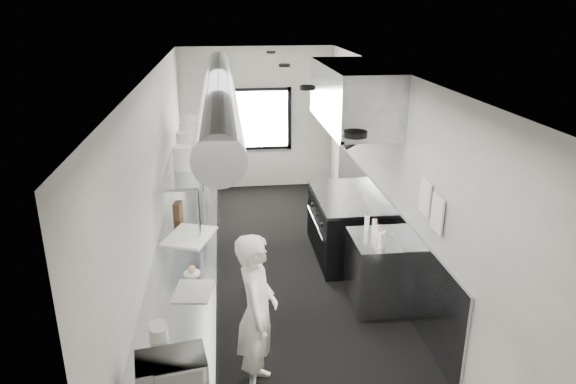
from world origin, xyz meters
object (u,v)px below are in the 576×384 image
object	(u,v)px
microwave	(172,374)
squeeze_bottle_d	(374,226)
plate_stack_b	(186,145)
far_work_table	(200,179)
cutting_board	(189,236)
squeeze_bottle_a	(381,240)
knife_block	(178,211)
squeeze_bottle_e	(367,223)
squeeze_bottle_c	(377,232)
deli_tub_b	(157,329)
prep_counter	(189,275)
plate_stack_c	(189,135)
exhaust_hood	(353,95)
small_plate	(192,273)
plate_stack_a	(183,158)
plate_stack_d	(190,128)
deli_tub_a	(159,333)
bottle_station	(377,272)
pass_shelf	(187,156)
line_cook	(257,313)
range	(343,226)
squeeze_bottle_b	(383,238)

from	to	relation	value
microwave	squeeze_bottle_d	distance (m)	3.40
plate_stack_b	far_work_table	bearing A→B (deg)	89.30
cutting_board	squeeze_bottle_a	size ratio (longest dim) A/B	3.43
knife_block	squeeze_bottle_e	distance (m)	2.46
microwave	squeeze_bottle_c	world-z (taller)	microwave
deli_tub_b	prep_counter	bearing A→B (deg)	85.56
deli_tub_b	knife_block	xyz separation A→B (m)	(-0.01, 2.60, 0.06)
deli_tub_b	plate_stack_c	size ratio (longest dim) A/B	0.40
exhaust_hood	squeeze_bottle_c	world-z (taller)	exhaust_hood
far_work_table	squeeze_bottle_e	bearing A→B (deg)	-58.59
far_work_table	small_plate	distance (m)	4.53
plate_stack_a	plate_stack_d	size ratio (longest dim) A/B	0.77
deli_tub_a	squeeze_bottle_c	world-z (taller)	squeeze_bottle_c
plate_stack_b	prep_counter	bearing A→B (deg)	-88.72
prep_counter	plate_stack_c	distance (m)	2.25
small_plate	squeeze_bottle_d	distance (m)	2.33
prep_counter	bottle_station	size ratio (longest dim) A/B	6.67
pass_shelf	squeeze_bottle_e	distance (m)	2.72
prep_counter	squeeze_bottle_d	distance (m)	2.35
microwave	squeeze_bottle_a	distance (m)	3.06
plate_stack_d	squeeze_bottle_c	size ratio (longest dim) A/B	2.41
bottle_station	knife_block	xyz separation A→B (m)	(-2.45, 0.94, 0.56)
bottle_station	plate_stack_d	bearing A→B (deg)	133.22
bottle_station	far_work_table	world-z (taller)	same
far_work_table	line_cook	world-z (taller)	line_cook
small_plate	plate_stack_a	xyz separation A→B (m)	(-0.14, 1.56, 0.81)
plate_stack_d	prep_counter	bearing A→B (deg)	-89.49
deli_tub_a	knife_block	distance (m)	2.67
pass_shelf	deli_tub_a	distance (m)	3.48
far_work_table	plate_stack_a	bearing A→B (deg)	-90.79
knife_block	squeeze_bottle_c	world-z (taller)	knife_block
deli_tub_a	squeeze_bottle_a	xyz separation A→B (m)	(2.36, 1.47, 0.04)
range	bottle_station	size ratio (longest dim) A/B	1.78
small_plate	plate_stack_b	bearing A→B (deg)	93.38
plate_stack_b	line_cook	bearing A→B (deg)	-74.96
pass_shelf	squeeze_bottle_b	world-z (taller)	pass_shelf
deli_tub_b	plate_stack_a	size ratio (longest dim) A/B	0.49
prep_counter	deli_tub_b	size ratio (longest dim) A/B	40.59
exhaust_hood	line_cook	size ratio (longest dim) A/B	1.35
line_cook	range	bearing A→B (deg)	-22.57
pass_shelf	small_plate	size ratio (longest dim) A/B	17.14
deli_tub_b	knife_block	distance (m)	2.60
pass_shelf	line_cook	world-z (taller)	line_cook
small_plate	plate_stack_b	xyz separation A→B (m)	(-0.13, 2.12, 0.83)
far_work_table	plate_stack_a	size ratio (longest dim) A/B	3.99
squeeze_bottle_d	plate_stack_b	bearing A→B (deg)	149.97
squeeze_bottle_d	line_cook	bearing A→B (deg)	-136.16
exhaust_hood	deli_tub_a	bearing A→B (deg)	-127.18
plate_stack_a	pass_shelf	bearing A→B (deg)	90.03
small_plate	cutting_board	distance (m)	0.94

